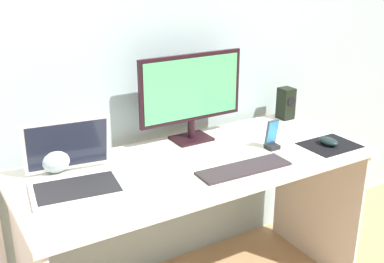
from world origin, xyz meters
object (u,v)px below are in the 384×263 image
at_px(laptop, 74,173).
at_px(speaker_right, 286,103).
at_px(fishbowl, 54,155).
at_px(keyboard_external, 244,168).
at_px(phone_in_dock, 272,138).
at_px(monitor, 191,93).
at_px(mouse, 328,141).

bearing_deg(laptop, speaker_right, 8.53).
distance_m(fishbowl, keyboard_external, 0.78).
distance_m(fishbowl, phone_in_dock, 0.96).
height_order(laptop, keyboard_external, laptop).
xyz_separation_m(monitor, fishbowl, (-0.66, -0.01, -0.16)).
bearing_deg(laptop, mouse, -10.83).
xyz_separation_m(laptop, phone_in_dock, (0.89, -0.11, -0.00)).
height_order(monitor, speaker_right, monitor).
xyz_separation_m(laptop, fishbowl, (-0.03, 0.17, 0.02)).
bearing_deg(mouse, fishbowl, 155.61).
xyz_separation_m(keyboard_external, mouse, (0.49, 0.01, 0.02)).
relative_size(monitor, fishbowl, 3.60).
height_order(laptop, fishbowl, laptop).
height_order(laptop, mouse, laptop).
bearing_deg(monitor, mouse, -37.81).
bearing_deg(phone_in_dock, monitor, 132.58).
relative_size(mouse, phone_in_dock, 0.72).
height_order(speaker_right, mouse, speaker_right).
bearing_deg(laptop, monitor, 15.51).
bearing_deg(keyboard_external, fishbowl, 152.05).
height_order(keyboard_external, mouse, mouse).
bearing_deg(phone_in_dock, fishbowl, 163.47).
bearing_deg(keyboard_external, phone_in_dock, 27.98).
bearing_deg(monitor, keyboard_external, -88.10).
bearing_deg(monitor, phone_in_dock, -47.42).
bearing_deg(mouse, speaker_right, 71.10).
distance_m(fishbowl, mouse, 1.23).
distance_m(monitor, laptop, 0.68).
bearing_deg(phone_in_dock, mouse, -24.18).
bearing_deg(fishbowl, keyboard_external, -30.20).
height_order(fishbowl, keyboard_external, fishbowl).
height_order(monitor, phone_in_dock, monitor).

